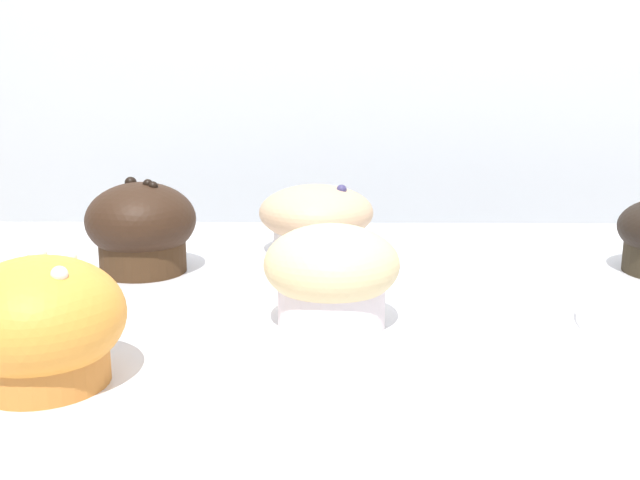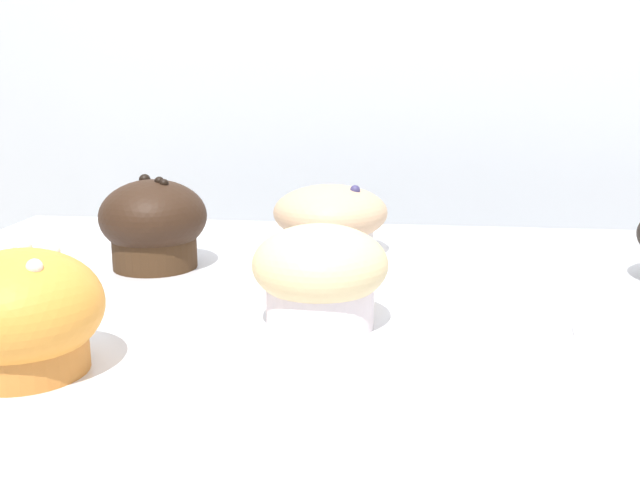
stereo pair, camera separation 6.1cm
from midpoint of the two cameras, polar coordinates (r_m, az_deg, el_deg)
wall_back at (r=1.18m, az=9.82°, el=1.94°), size 3.20×0.10×1.80m
muffin_front_center at (r=0.54m, az=3.28°, el=-2.71°), size 0.10×0.10×0.07m
muffin_back_left at (r=0.48m, az=-18.41°, el=-5.51°), size 0.10×0.10×0.08m
muffin_front_left at (r=0.75m, az=3.13°, el=1.63°), size 0.11×0.11×0.07m
muffin_front_right at (r=0.70m, az=-10.16°, el=1.17°), size 0.10×0.10×0.09m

